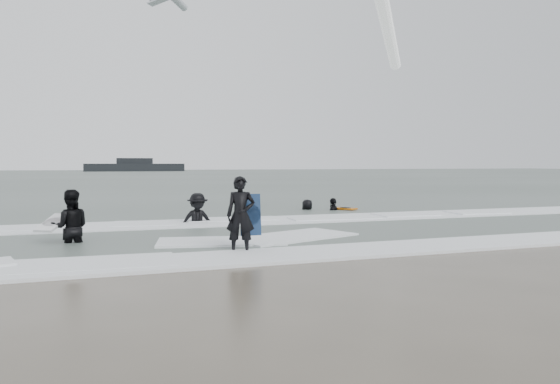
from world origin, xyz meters
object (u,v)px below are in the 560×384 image
object	(u,v)px
surfer_right_near	(333,211)
vessel_horizon	(135,167)
surfer_wading	(71,244)
surfer_breaker	(198,225)
surfer_centre	(241,253)
surfer_right_far	(307,211)

from	to	relation	value
surfer_right_near	vessel_horizon	size ratio (longest dim) A/B	0.07
surfer_wading	surfer_right_near	xyz separation A→B (m)	(10.25, 6.43, 0.00)
surfer_breaker	surfer_centre	bearing A→B (deg)	-94.46
vessel_horizon	surfer_wading	bearing A→B (deg)	-95.14
surfer_centre	vessel_horizon	distance (m)	131.65
surfer_right_far	vessel_horizon	bearing A→B (deg)	-114.09
surfer_breaker	vessel_horizon	world-z (taller)	vessel_horizon
surfer_right_near	surfer_right_far	xyz separation A→B (m)	(-0.97, 0.54, 0.00)
surfer_right_near	surfer_right_far	bearing A→B (deg)	-73.39
surfer_right_far	surfer_breaker	bearing A→B (deg)	10.82
surfer_right_near	vessel_horizon	world-z (taller)	vessel_horizon
surfer_right_near	vessel_horizon	distance (m)	122.26
surfer_wading	surfer_right_near	world-z (taller)	surfer_wading
surfer_right_near	surfer_wading	bearing A→B (deg)	-12.00
surfer_wading	surfer_centre	bearing A→B (deg)	143.01
surfer_breaker	surfer_right_far	distance (m)	6.54
surfer_right_far	vessel_horizon	world-z (taller)	vessel_horizon
surfer_wading	surfer_right_far	distance (m)	11.60
surfer_wading	surfer_breaker	world-z (taller)	surfer_wading
surfer_breaker	surfer_right_near	bearing A→B (deg)	22.98
surfer_right_far	vessel_horizon	size ratio (longest dim) A/B	0.07
surfer_wading	surfer_right_far	size ratio (longest dim) A/B	1.17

